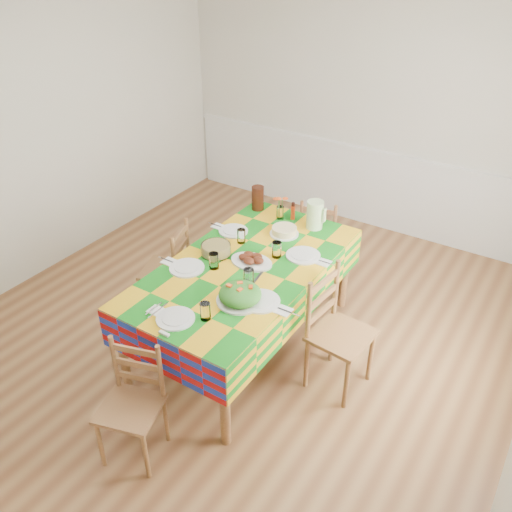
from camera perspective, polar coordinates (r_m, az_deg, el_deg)
The scene contains 22 objects.
room at distance 4.06m, azimuth -2.17°, elevation 6.66°, with size 4.58×5.08×2.78m.
wainscot at distance 6.42m, azimuth 10.80°, elevation 7.61°, with size 4.41×0.06×0.92m.
dining_table at distance 4.27m, azimuth -1.21°, elevation -1.94°, with size 1.10×2.04×0.79m.
setting_near_head at distance 3.69m, azimuth -7.43°, elevation -6.22°, with size 0.43×0.29×0.13m.
setting_left_near at distance 4.19m, azimuth -6.34°, elevation -0.95°, with size 0.50×0.30×0.13m.
setting_left_far at distance 4.60m, azimuth -2.17°, elevation 2.49°, with size 0.46×0.27×0.12m.
setting_right_near at distance 3.86m, azimuth 0.07°, elevation -3.87°, with size 0.54×0.31×0.14m.
setting_right_far at distance 4.31m, azimuth 4.06°, elevation 0.27°, with size 0.52×0.30×0.13m.
meat_platter at distance 4.23m, azimuth -0.48°, elevation -0.38°, with size 0.35×0.25×0.07m.
salad_platter at distance 3.80m, azimuth -1.69°, elevation -4.11°, with size 0.34×0.34×0.14m.
pasta_bowl at distance 4.34m, azimuth -4.24°, elevation 0.71°, with size 0.24×0.24×0.09m.
cake at distance 4.61m, azimuth 3.00°, elevation 2.64°, with size 0.25×0.25×0.07m.
serving_utensils at distance 4.05m, azimuth -0.32°, elevation -2.37°, with size 0.14×0.31×0.01m.
flower_vase at distance 4.84m, azimuth 2.55°, elevation 4.96°, with size 0.14×0.11×0.22m.
hot_sauce at distance 4.84m, azimuth 3.91°, elevation 4.75°, with size 0.04×0.04×0.16m, color red.
green_pitcher at distance 4.70m, azimuth 6.22°, elevation 4.34°, with size 0.15×0.15×0.25m, color #B3D798.
tea_pitcher at distance 4.99m, azimuth 0.19°, elevation 6.13°, with size 0.11×0.11×0.23m, color black.
name_card at distance 3.59m, azimuth -9.65°, elevation -8.06°, with size 0.08×0.02×0.02m, color silver.
chair_near at distance 3.72m, azimuth -12.85°, elevation -14.96°, with size 0.46×0.45×0.85m.
chair_far at distance 5.37m, azimuth 6.62°, elevation 1.99°, with size 0.46×0.44×0.85m.
chair_left at distance 4.85m, azimuth -9.14°, elevation -1.49°, with size 0.48×0.50×0.89m.
chair_right at distance 4.10m, azimuth 8.45°, elevation -8.00°, with size 0.45×0.47×0.97m.
Camera 1 is at (2.11, -2.99, 3.09)m, focal length 38.00 mm.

